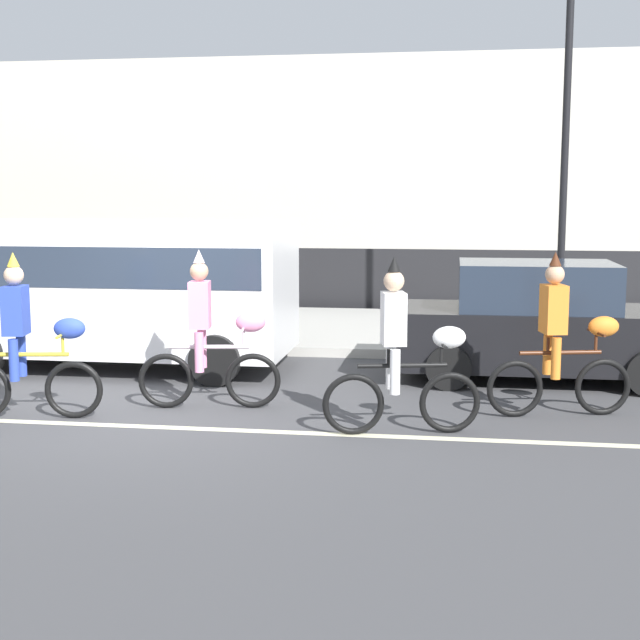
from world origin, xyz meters
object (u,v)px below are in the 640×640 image
parade_cyclist_orange (562,345)px  parked_car_black (540,324)px  parked_van_white (125,283)px  parade_cyclist_zebra (404,357)px  parade_cyclist_pink (210,339)px  street_lamp_post (567,103)px  parade_cyclist_cobalt (27,347)px

parade_cyclist_orange → parked_car_black: bearing=91.4°
parked_van_white → parked_car_black: bearing=0.7°
parade_cyclist_zebra → parked_van_white: bearing=144.4°
parade_cyclist_pink → street_lamp_post: bearing=44.9°
parade_cyclist_orange → parked_van_white: (-6.04, 2.00, 0.44)m
parade_cyclist_pink → parade_cyclist_orange: same height
parade_cyclist_pink → street_lamp_post: size_ratio=0.33×
parade_cyclist_orange → street_lamp_post: bearing=84.0°
parade_cyclist_cobalt → parked_car_black: parade_cyclist_cobalt is taller
parked_van_white → street_lamp_post: 7.41m
parked_van_white → parked_car_black: 6.01m
parade_cyclist_cobalt → parade_cyclist_pink: (1.93, 0.81, 0.00)m
parade_cyclist_orange → parade_cyclist_pink: bearing=-176.9°
parade_cyclist_cobalt → parked_van_white: parked_van_white is taller
parade_cyclist_cobalt → parked_car_black: 6.77m
parade_cyclist_zebra → parade_cyclist_orange: 2.06m
parade_cyclist_orange → parked_car_black: size_ratio=0.47×
street_lamp_post → parade_cyclist_cobalt: bearing=-140.5°
parked_van_white → street_lamp_post: (6.49, 2.33, 2.71)m
parade_cyclist_pink → parade_cyclist_zebra: same height
parade_cyclist_orange → parked_car_black: 2.08m
parade_cyclist_orange → street_lamp_post: (0.45, 4.34, 3.15)m
parked_car_black → parked_van_white: bearing=-179.3°
parade_cyclist_zebra → parked_car_black: bearing=61.3°
parade_cyclist_cobalt → parked_car_black: size_ratio=0.47×
parade_cyclist_pink → parked_car_black: parade_cyclist_pink is taller
parade_cyclist_cobalt → parked_van_white: 3.07m
parade_cyclist_cobalt → parade_cyclist_orange: (6.06, 1.03, 0.00)m
parade_cyclist_cobalt → street_lamp_post: bearing=39.5°
parked_van_white → parked_car_black: size_ratio=1.22×
parade_cyclist_zebra → parade_cyclist_orange: size_ratio=1.00×
parked_van_white → parade_cyclist_orange: bearing=-18.3°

